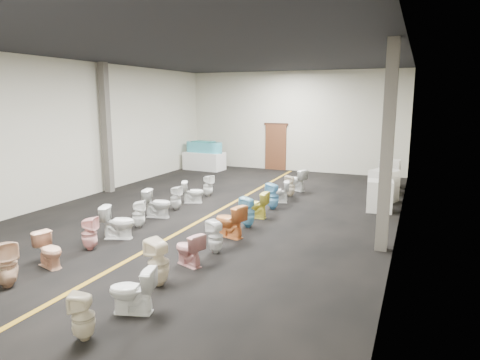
% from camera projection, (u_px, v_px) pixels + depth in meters
% --- Properties ---
extents(floor, '(16.00, 16.00, 0.00)m').
position_uv_depth(floor, '(217.00, 212.00, 12.61)').
color(floor, black).
rests_on(floor, ground).
extents(ceiling, '(16.00, 16.00, 0.00)m').
position_uv_depth(ceiling, '(215.00, 54.00, 11.76)').
color(ceiling, black).
rests_on(ceiling, ground).
extents(wall_back, '(10.00, 0.00, 10.00)m').
position_uv_depth(wall_back, '(293.00, 122.00, 19.43)').
color(wall_back, beige).
rests_on(wall_back, ground).
extents(wall_left, '(0.00, 16.00, 16.00)m').
position_uv_depth(wall_left, '(80.00, 130.00, 14.10)').
color(wall_left, beige).
rests_on(wall_left, ground).
extents(wall_right, '(0.00, 16.00, 16.00)m').
position_uv_depth(wall_right, '(403.00, 142.00, 10.28)').
color(wall_right, beige).
rests_on(wall_right, ground).
extents(aisle_stripe, '(0.12, 15.60, 0.01)m').
position_uv_depth(aisle_stripe, '(217.00, 211.00, 12.61)').
color(aisle_stripe, '#986C16').
rests_on(aisle_stripe, floor).
extents(back_door, '(1.00, 0.10, 2.10)m').
position_uv_depth(back_door, '(276.00, 147.00, 19.90)').
color(back_door, '#562D19').
rests_on(back_door, floor).
extents(door_frame, '(1.15, 0.08, 0.10)m').
position_uv_depth(door_frame, '(276.00, 124.00, 19.71)').
color(door_frame, '#331C11').
rests_on(door_frame, back_door).
extents(column_left, '(0.25, 0.25, 4.50)m').
position_uv_depth(column_left, '(106.00, 129.00, 14.90)').
color(column_left, '#59544C').
rests_on(column_left, floor).
extents(column_right, '(0.25, 0.25, 4.50)m').
position_uv_depth(column_right, '(387.00, 148.00, 9.02)').
color(column_right, '#59544C').
rests_on(column_right, floor).
extents(display_table, '(1.91, 1.06, 0.82)m').
position_uv_depth(display_table, '(204.00, 161.00, 19.99)').
color(display_table, white).
rests_on(display_table, floor).
extents(bathtub, '(1.85, 0.79, 0.55)m').
position_uv_depth(bathtub, '(204.00, 147.00, 19.86)').
color(bathtub, '#42AABF').
rests_on(bathtub, display_table).
extents(appliance_crate_a, '(0.78, 0.78, 0.92)m').
position_uv_depth(appliance_crate_a, '(380.00, 196.00, 12.59)').
color(appliance_crate_a, silver).
rests_on(appliance_crate_a, floor).
extents(appliance_crate_b, '(0.97, 0.97, 1.02)m').
position_uv_depth(appliance_crate_b, '(384.00, 186.00, 13.78)').
color(appliance_crate_b, beige).
rests_on(appliance_crate_b, floor).
extents(appliance_crate_c, '(0.77, 0.77, 0.82)m').
position_uv_depth(appliance_crate_c, '(387.00, 181.00, 15.07)').
color(appliance_crate_c, silver).
rests_on(appliance_crate_c, floor).
extents(appliance_crate_d, '(0.77, 0.77, 1.03)m').
position_uv_depth(appliance_crate_d, '(389.00, 173.00, 16.06)').
color(appliance_crate_d, beige).
rests_on(appliance_crate_d, floor).
extents(toilet_left_1, '(0.51, 0.51, 0.86)m').
position_uv_depth(toilet_left_1, '(6.00, 264.00, 7.48)').
color(toilet_left_1, '#D7A987').
rests_on(toilet_left_1, floor).
extents(toilet_left_2, '(0.75, 0.55, 0.69)m').
position_uv_depth(toilet_left_2, '(49.00, 250.00, 8.42)').
color(toilet_left_2, '#EFB18C').
rests_on(toilet_left_2, floor).
extents(toilet_left_3, '(0.42, 0.42, 0.74)m').
position_uv_depth(toilet_left_3, '(89.00, 234.00, 9.36)').
color(toilet_left_3, '#FBB6B3').
rests_on(toilet_left_3, floor).
extents(toilet_left_4, '(0.88, 0.68, 0.79)m').
position_uv_depth(toilet_left_4, '(118.00, 222.00, 10.15)').
color(toilet_left_4, white).
rests_on(toilet_left_4, floor).
extents(toilet_left_5, '(0.43, 0.43, 0.72)m').
position_uv_depth(toilet_left_5, '(139.00, 214.00, 10.99)').
color(toilet_left_5, white).
rests_on(toilet_left_5, floor).
extents(toilet_left_6, '(0.84, 0.58, 0.79)m').
position_uv_depth(toilet_left_6, '(158.00, 203.00, 11.96)').
color(toilet_left_6, silver).
rests_on(toilet_left_6, floor).
extents(toilet_left_7, '(0.34, 0.34, 0.72)m').
position_uv_depth(toilet_left_7, '(176.00, 198.00, 12.76)').
color(toilet_left_7, silver).
rests_on(toilet_left_7, floor).
extents(toilet_left_8, '(0.78, 0.62, 0.70)m').
position_uv_depth(toilet_left_8, '(193.00, 192.00, 13.63)').
color(toilet_left_8, white).
rests_on(toilet_left_8, floor).
extents(toilet_left_9, '(0.42, 0.41, 0.73)m').
position_uv_depth(toilet_left_9, '(208.00, 186.00, 14.53)').
color(toilet_left_9, white).
rests_on(toilet_left_9, floor).
extents(toilet_right_0, '(0.42, 0.41, 0.70)m').
position_uv_depth(toilet_right_0, '(83.00, 317.00, 5.85)').
color(toilet_right_0, beige).
rests_on(toilet_right_0, floor).
extents(toilet_right_1, '(0.80, 0.60, 0.73)m').
position_uv_depth(toilet_right_1, '(132.00, 291.00, 6.59)').
color(toilet_right_1, white).
rests_on(toilet_right_1, floor).
extents(toilet_right_2, '(0.49, 0.49, 0.85)m').
position_uv_depth(toilet_right_2, '(158.00, 262.00, 7.57)').
color(toilet_right_2, '#F1E1C3').
rests_on(toilet_right_2, floor).
extents(toilet_right_3, '(0.76, 0.60, 0.69)m').
position_uv_depth(toilet_right_3, '(189.00, 249.00, 8.49)').
color(toilet_right_3, '#DC9796').
rests_on(toilet_right_3, floor).
extents(toilet_right_4, '(0.43, 0.42, 0.72)m').
position_uv_depth(toilet_right_4, '(216.00, 237.00, 9.19)').
color(toilet_right_4, silver).
rests_on(toilet_right_4, floor).
extents(toilet_right_5, '(0.89, 0.66, 0.81)m').
position_uv_depth(toilet_right_5, '(230.00, 221.00, 10.24)').
color(toilet_right_5, orange).
rests_on(toilet_right_5, floor).
extents(toilet_right_6, '(0.41, 0.41, 0.80)m').
position_uv_depth(toilet_right_6, '(248.00, 212.00, 11.01)').
color(toilet_right_6, '#68B0CF').
rests_on(toilet_right_6, floor).
extents(toilet_right_7, '(0.74, 0.42, 0.75)m').
position_uv_depth(toilet_right_7, '(255.00, 205.00, 11.90)').
color(toilet_right_7, '#EEE14E').
rests_on(toilet_right_7, floor).
extents(toilet_right_8, '(0.43, 0.43, 0.80)m').
position_uv_depth(toilet_right_8, '(273.00, 196.00, 12.82)').
color(toilet_right_8, '#66ADD8').
rests_on(toilet_right_8, floor).
extents(toilet_right_9, '(0.77, 0.58, 0.70)m').
position_uv_depth(toilet_right_9, '(278.00, 192.00, 13.67)').
color(toilet_right_9, white).
rests_on(toilet_right_9, floor).
extents(toilet_right_10, '(0.35, 0.34, 0.73)m').
position_uv_depth(toilet_right_10, '(290.00, 186.00, 14.48)').
color(toilet_right_10, beige).
rests_on(toilet_right_10, floor).
extents(toilet_right_11, '(0.88, 0.71, 0.78)m').
position_uv_depth(toilet_right_11, '(296.00, 180.00, 15.45)').
color(toilet_right_11, silver).
rests_on(toilet_right_11, floor).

